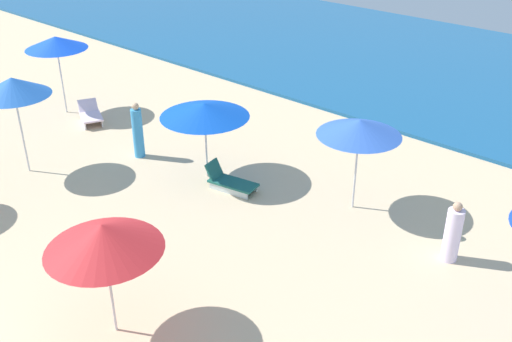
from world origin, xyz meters
TOP-DOWN VIEW (x-y plane):
  - ocean at (0.00, 22.90)m, footprint 60.00×14.20m
  - umbrella_0 at (-8.30, 9.68)m, footprint 2.06×2.06m
  - lounge_chair_0_0 at (-6.89, 9.72)m, footprint 1.42×1.12m
  - umbrella_2 at (-1.21, 9.67)m, footprint 2.42×2.42m
  - lounge_chair_2_0 at (-0.23, 9.57)m, footprint 1.49×0.81m
  - umbrella_3 at (-5.24, 6.50)m, footprint 1.96×1.96m
  - umbrella_5 at (2.77, 10.99)m, footprint 2.07×2.07m
  - umbrella_6 at (1.92, 4.23)m, footprint 2.12×2.12m
  - beachgoer_0 at (-3.62, 9.20)m, footprint 0.32×0.32m
  - beachgoer_2 at (5.62, 10.54)m, footprint 0.50×0.50m
  - beach_ball_1 at (5.32, 11.39)m, footprint 0.26×0.26m

SIDE VIEW (x-z plane):
  - ocean at x=0.00m, z-range 0.00..0.12m
  - beach_ball_1 at x=5.32m, z-range 0.00..0.26m
  - lounge_chair_2_0 at x=-0.23m, z-range -0.12..0.57m
  - lounge_chair_0_0 at x=-6.89m, z-range -0.05..0.59m
  - beachgoer_2 at x=5.62m, z-range -0.06..1.41m
  - beachgoer_0 at x=-3.62m, z-range -0.05..1.66m
  - umbrella_2 at x=-1.21m, z-range 0.90..3.09m
  - umbrella_6 at x=1.92m, z-range 0.93..3.30m
  - umbrella_5 at x=2.77m, z-range 1.01..3.43m
  - umbrella_0 at x=-8.30m, z-range 1.13..3.83m
  - umbrella_3 at x=-5.24m, z-range 1.14..3.93m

